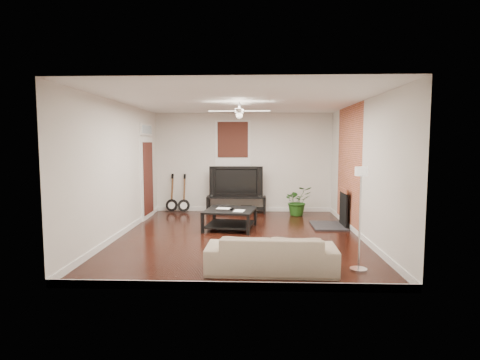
{
  "coord_description": "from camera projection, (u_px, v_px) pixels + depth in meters",
  "views": [
    {
      "loc": [
        0.31,
        -7.9,
        1.94
      ],
      "look_at": [
        0.0,
        0.4,
        1.15
      ],
      "focal_mm": 28.68,
      "sensor_mm": 36.0,
      "label": 1
    }
  ],
  "objects": [
    {
      "name": "sofa",
      "position": [
        271.0,
        253.0,
        5.82
      ],
      "size": [
        1.98,
        0.82,
        0.57
      ],
      "primitive_type": "imported",
      "rotation": [
        0.0,
        0.0,
        3.11
      ],
      "color": "#C7B095",
      "rests_on": "floor"
    },
    {
      "name": "floor_lamp",
      "position": [
        360.0,
        219.0,
        5.82
      ],
      "size": [
        0.27,
        0.27,
        1.6
      ],
      "primitive_type": null,
      "rotation": [
        0.0,
        0.0,
        -0.03
      ],
      "color": "silver",
      "rests_on": "floor"
    },
    {
      "name": "tv",
      "position": [
        236.0,
        181.0,
        10.77
      ],
      "size": [
        1.48,
        0.19,
        0.85
      ],
      "primitive_type": "imported",
      "color": "black",
      "rests_on": "tv_stand"
    },
    {
      "name": "room",
      "position": [
        239.0,
        170.0,
        7.93
      ],
      "size": [
        5.01,
        6.01,
        2.81
      ],
      "color": "black",
      "rests_on": "ground"
    },
    {
      "name": "fireplace",
      "position": [
        335.0,
        207.0,
        8.93
      ],
      "size": [
        0.8,
        1.1,
        0.92
      ],
      "primitive_type": "cube",
      "color": "black",
      "rests_on": "floor"
    },
    {
      "name": "door_left",
      "position": [
        147.0,
        170.0,
        9.92
      ],
      "size": [
        0.08,
        1.0,
        2.5
      ],
      "primitive_type": "cube",
      "color": "white",
      "rests_on": "wall_left"
    },
    {
      "name": "tv_stand",
      "position": [
        236.0,
        204.0,
        10.81
      ],
      "size": [
        1.65,
        0.44,
        0.46
      ],
      "primitive_type": "cube",
      "color": "black",
      "rests_on": "floor"
    },
    {
      "name": "guitar_right",
      "position": [
        184.0,
        193.0,
        10.77
      ],
      "size": [
        0.34,
        0.24,
        1.1
      ],
      "primitive_type": null,
      "rotation": [
        0.0,
        0.0,
        -0.0
      ],
      "color": "black",
      "rests_on": "floor"
    },
    {
      "name": "coffee_table",
      "position": [
        230.0,
        219.0,
        8.73
      ],
      "size": [
        1.23,
        1.23,
        0.45
      ],
      "primitive_type": "cube",
      "rotation": [
        0.0,
        0.0,
        -0.15
      ],
      "color": "black",
      "rests_on": "floor"
    },
    {
      "name": "potted_plant",
      "position": [
        298.0,
        201.0,
        10.33
      ],
      "size": [
        0.86,
        0.79,
        0.8
      ],
      "primitive_type": "imported",
      "rotation": [
        0.0,
        0.0,
        0.27
      ],
      "color": "#205117",
      "rests_on": "floor"
    },
    {
      "name": "ceiling_fan",
      "position": [
        239.0,
        111.0,
        7.81
      ],
      "size": [
        1.24,
        1.24,
        0.32
      ],
      "primitive_type": null,
      "color": "white",
      "rests_on": "ceiling"
    },
    {
      "name": "window_back",
      "position": [
        233.0,
        143.0,
        10.84
      ],
      "size": [
        1.0,
        0.06,
        1.3
      ],
      "primitive_type": "cube",
      "color": "#35170E",
      "rests_on": "wall_back"
    },
    {
      "name": "brick_accent",
      "position": [
        349.0,
        167.0,
        8.83
      ],
      "size": [
        0.02,
        2.2,
        2.8
      ],
      "primitive_type": "cube",
      "color": "#B15E39",
      "rests_on": "floor"
    },
    {
      "name": "guitar_left",
      "position": [
        172.0,
        193.0,
        10.82
      ],
      "size": [
        0.36,
        0.28,
        1.1
      ],
      "primitive_type": null,
      "rotation": [
        0.0,
        0.0,
        -0.11
      ],
      "color": "black",
      "rests_on": "floor"
    }
  ]
}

